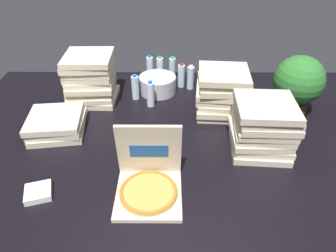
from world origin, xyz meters
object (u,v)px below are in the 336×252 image
at_px(water_bottle_0, 160,68).
at_px(water_bottle_4, 191,78).
at_px(water_bottle_1, 150,67).
at_px(pizza_stack_center_far, 222,92).
at_px(pizza_stack_center_near, 57,124).
at_px(water_bottle_6, 172,68).
at_px(water_bottle_3, 135,87).
at_px(potted_plant, 298,83).
at_px(ice_bucket, 158,84).
at_px(napkin_pile, 38,192).
at_px(open_pizza_box, 149,181).
at_px(water_bottle_2, 181,76).
at_px(pizza_stack_right_far, 263,126).
at_px(water_bottle_5, 150,94).
at_px(pizza_stack_right_mid, 91,78).

distance_m(water_bottle_0, water_bottle_4, 0.33).
bearing_deg(water_bottle_1, pizza_stack_center_far, -45.58).
distance_m(pizza_stack_center_near, water_bottle_1, 1.05).
height_order(water_bottle_0, water_bottle_6, same).
bearing_deg(water_bottle_3, potted_plant, -10.03).
xyz_separation_m(ice_bucket, water_bottle_0, (0.01, 0.25, 0.03)).
relative_size(water_bottle_4, napkin_pile, 1.54).
distance_m(open_pizza_box, pizza_stack_center_near, 0.88).
bearing_deg(water_bottle_2, open_pizza_box, -99.77).
bearing_deg(potted_plant, pizza_stack_center_near, -171.66).
height_order(pizza_stack_right_far, water_bottle_6, pizza_stack_right_far).
height_order(ice_bucket, water_bottle_1, water_bottle_1).
relative_size(water_bottle_1, water_bottle_5, 1.00).
bearing_deg(napkin_pile, water_bottle_3, 67.43).
height_order(pizza_stack_right_far, water_bottle_3, pizza_stack_right_far).
height_order(pizza_stack_center_near, water_bottle_0, water_bottle_0).
bearing_deg(pizza_stack_center_near, water_bottle_0, 50.07).
bearing_deg(water_bottle_1, pizza_stack_right_mid, -138.46).
relative_size(pizza_stack_center_near, water_bottle_4, 1.89).
bearing_deg(water_bottle_3, water_bottle_0, 62.62).
xyz_separation_m(pizza_stack_center_far, pizza_stack_right_mid, (-1.02, 0.19, 0.02)).
relative_size(water_bottle_4, water_bottle_5, 1.00).
relative_size(water_bottle_3, napkin_pile, 1.54).
height_order(pizza_stack_right_mid, water_bottle_1, pizza_stack_right_mid).
bearing_deg(pizza_stack_center_far, pizza_stack_right_far, -65.87).
height_order(pizza_stack_right_far, pizza_stack_center_far, same).
distance_m(open_pizza_box, water_bottle_5, 0.92).
distance_m(open_pizza_box, pizza_stack_right_mid, 1.15).
height_order(water_bottle_2, water_bottle_3, same).
distance_m(pizza_stack_right_far, water_bottle_0, 1.22).
relative_size(water_bottle_6, napkin_pile, 1.54).
xyz_separation_m(water_bottle_1, water_bottle_4, (0.36, -0.21, 0.00)).
height_order(pizza_stack_right_far, potted_plant, potted_plant).
bearing_deg(open_pizza_box, water_bottle_4, 76.36).
xyz_separation_m(water_bottle_1, water_bottle_3, (-0.10, -0.39, 0.00)).
bearing_deg(pizza_stack_center_far, water_bottle_6, 123.10).
height_order(pizza_stack_center_far, water_bottle_3, pizza_stack_center_far).
bearing_deg(water_bottle_2, ice_bucket, -154.07).
relative_size(water_bottle_1, water_bottle_2, 1.00).
distance_m(pizza_stack_right_mid, water_bottle_3, 0.36).
bearing_deg(ice_bucket, water_bottle_4, 12.55).
bearing_deg(pizza_stack_center_near, open_pizza_box, -39.72).
height_order(pizza_stack_right_far, water_bottle_1, pizza_stack_right_far).
bearing_deg(water_bottle_6, water_bottle_5, -110.09).
bearing_deg(open_pizza_box, potted_plant, 37.85).
xyz_separation_m(water_bottle_5, potted_plant, (1.09, -0.10, 0.15)).
distance_m(pizza_stack_right_far, water_bottle_4, 0.92).
distance_m(pizza_stack_right_mid, water_bottle_4, 0.84).
relative_size(pizza_stack_center_near, pizza_stack_center_far, 0.98).
distance_m(pizza_stack_center_far, water_bottle_6, 0.68).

